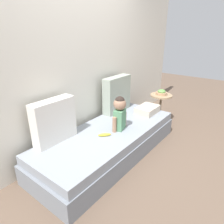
% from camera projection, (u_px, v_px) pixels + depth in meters
% --- Properties ---
extents(ground_plane, '(12.00, 12.00, 0.00)m').
position_uv_depth(ground_plane, '(110.00, 153.00, 2.93)').
color(ground_plane, brown).
extents(back_wall, '(5.50, 0.10, 2.33)m').
position_uv_depth(back_wall, '(77.00, 68.00, 2.81)').
color(back_wall, silver).
rests_on(back_wall, ground).
extents(couch, '(2.30, 0.89, 0.38)m').
position_uv_depth(couch, '(110.00, 142.00, 2.86)').
color(couch, gray).
rests_on(couch, ground).
extents(throw_pillow_left, '(0.55, 0.16, 0.53)m').
position_uv_depth(throw_pillow_left, '(54.00, 121.00, 2.41)').
color(throw_pillow_left, silver).
rests_on(throw_pillow_left, couch).
extents(throw_pillow_right, '(0.57, 0.16, 0.59)m').
position_uv_depth(throw_pillow_right, '(117.00, 94.00, 3.33)').
color(throw_pillow_right, '#99A393').
rests_on(throw_pillow_right, couch).
extents(toddler, '(0.29, 0.17, 0.48)m').
position_uv_depth(toddler, '(120.00, 112.00, 2.72)').
color(toddler, '#568E66').
rests_on(toddler, couch).
extents(banana, '(0.15, 0.15, 0.04)m').
position_uv_depth(banana, '(105.00, 135.00, 2.62)').
color(banana, yellow).
rests_on(banana, couch).
extents(folded_blanket, '(0.40, 0.28, 0.11)m').
position_uv_depth(folded_blanket, '(147.00, 110.00, 3.33)').
color(folded_blanket, beige).
rests_on(folded_blanket, couch).
extents(side_table, '(0.40, 0.40, 0.54)m').
position_uv_depth(side_table, '(161.00, 101.00, 3.80)').
color(side_table, tan).
rests_on(side_table, ground).
extents(fruit_bowl, '(0.21, 0.21, 0.10)m').
position_uv_depth(fruit_bowl, '(162.00, 93.00, 3.74)').
color(fruit_bowl, tan).
rests_on(fruit_bowl, side_table).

